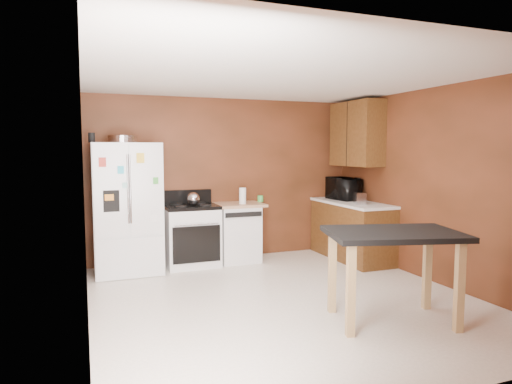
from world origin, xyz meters
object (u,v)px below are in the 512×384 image
paper_towel (243,196)px  toaster (360,198)px  island (393,245)px  gas_range (191,234)px  roasting_pan (123,139)px  green_canister (260,199)px  refrigerator (127,208)px  microwave (344,190)px  kettle (193,199)px  dishwasher (237,232)px  pen_cup (92,138)px

paper_towel → toaster: size_ratio=1.03×
island → gas_range: bearing=115.3°
roasting_pan → green_canister: bearing=4.0°
toaster → island: size_ratio=0.16×
roasting_pan → refrigerator: (0.03, -0.03, -0.95)m
paper_towel → microwave: 1.70m
kettle → toaster: kettle is taller
paper_towel → toaster: bearing=-23.4°
roasting_pan → dishwasher: 2.17m
roasting_pan → kettle: size_ratio=2.12×
roasting_pan → gas_range: bearing=2.1°
pen_cup → green_canister: bearing=6.8°
green_canister → dishwasher: bearing=-168.1°
green_canister → refrigerator: refrigerator is taller
dishwasher → green_canister: bearing=11.9°
refrigerator → dishwasher: size_ratio=2.02×
kettle → roasting_pan: bearing=179.9°
paper_towel → dishwasher: size_ratio=0.27×
microwave → dishwasher: size_ratio=0.66×
gas_range → refrigerator: bearing=-176.2°
green_canister → microwave: microwave is taller
roasting_pan → paper_towel: bearing=-0.9°
paper_towel → green_canister: 0.40m
kettle → dishwasher: size_ratio=0.21×
dishwasher → island: 3.00m
pen_cup → refrigerator: 1.06m
toaster → kettle: bearing=-176.3°
kettle → island: size_ratio=0.13×
kettle → paper_towel: 0.75m
roasting_pan → paper_towel: (1.72, -0.03, -0.84)m
roasting_pan → pen_cup: (-0.40, -0.15, 0.01)m
paper_towel → toaster: 1.76m
green_canister → dishwasher: green_canister is taller
microwave → refrigerator: (-3.39, 0.10, -0.16)m
pen_cup → dishwasher: 2.51m
dishwasher → gas_range: bearing=-178.1°
roasting_pan → green_canister: (2.08, 0.15, -0.91)m
green_canister → roasting_pan: bearing=-176.0°
kettle → refrigerator: 0.94m
island → pen_cup: bearing=135.1°
pen_cup → gas_range: (1.34, 0.19, -1.40)m
kettle → pen_cup: bearing=-173.8°
green_canister → gas_range: 1.24m
roasting_pan → refrigerator: roasting_pan is taller
paper_towel → island: paper_towel is taller
refrigerator → gas_range: size_ratio=1.64×
roasting_pan → microwave: (3.42, -0.13, -0.79)m
toaster → island: toaster is taller
paper_towel → gas_range: paper_towel is taller
pen_cup → microwave: size_ratio=0.22×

